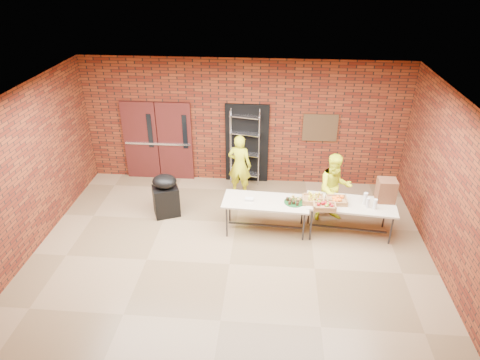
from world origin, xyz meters
name	(u,v)px	position (x,y,z in m)	size (l,w,h in m)	color
room	(228,194)	(0.00, 0.00, 1.60)	(8.08, 7.08, 3.28)	brown
double_doors	(158,141)	(-2.20, 3.44, 1.05)	(1.78, 0.12, 2.10)	#411312
dark_doorway	(247,144)	(0.10, 3.46, 1.05)	(1.10, 0.06, 2.10)	black
bronze_plaque	(320,128)	(1.90, 3.45, 1.55)	(0.85, 0.04, 0.70)	#402E19
wire_rack	(245,148)	(0.06, 3.32, 1.00)	(0.74, 0.25, 2.01)	silver
table_left	(266,203)	(0.66, 1.21, 0.68)	(1.85, 0.86, 0.75)	#C4B896
table_right	(351,206)	(2.43, 1.24, 0.69)	(1.91, 0.95, 0.76)	#C4B896
basket_bananas	(313,199)	(1.64, 1.24, 0.82)	(0.44, 0.34, 0.14)	#AA7944
basket_oranges	(337,200)	(2.13, 1.25, 0.81)	(0.43, 0.33, 0.13)	#AA7944
basket_apples	(324,205)	(1.85, 1.02, 0.82)	(0.45, 0.35, 0.14)	#AA7944
muffin_tray	(294,201)	(1.25, 1.20, 0.79)	(0.42, 0.42, 0.10)	#13481C
napkin_box	(249,199)	(0.31, 1.20, 0.77)	(0.17, 0.12, 0.06)	silver
coffee_dispenser	(386,190)	(3.14, 1.41, 1.00)	(0.38, 0.34, 0.49)	brown
cup_stack_front	(368,203)	(2.73, 1.11, 0.86)	(0.07, 0.07, 0.21)	silver
cup_stack_mid	(375,204)	(2.87, 1.06, 0.87)	(0.08, 0.08, 0.23)	silver
cup_stack_back	(365,198)	(2.70, 1.24, 0.89)	(0.09, 0.09, 0.26)	silver
covered_grill	(166,195)	(-1.62, 1.67, 0.51)	(0.69, 0.64, 1.01)	black
volunteer_woman	(240,165)	(-0.03, 2.76, 0.79)	(0.57, 0.38, 1.57)	yellow
volunteer_man	(334,188)	(2.14, 1.79, 0.80)	(0.78, 0.60, 1.60)	yellow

